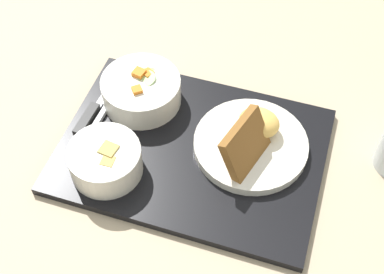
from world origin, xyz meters
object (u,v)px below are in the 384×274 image
at_px(knife, 91,114).
at_px(spoon, 106,106).
at_px(plate_main, 252,141).
at_px(bowl_salad, 141,89).
at_px(bowl_soup, 105,159).

bearing_deg(knife, spoon, -33.50).
bearing_deg(knife, plate_main, -83.59).
relative_size(bowl_salad, bowl_soup, 1.19).
bearing_deg(spoon, knife, 145.68).
bearing_deg(spoon, bowl_soup, -154.16).
distance_m(bowl_soup, spoon, 0.13).
bearing_deg(spoon, plate_main, -89.42).
relative_size(bowl_soup, knife, 0.62).
xyz_separation_m(bowl_soup, spoon, (-0.06, 0.12, -0.02)).
relative_size(knife, spoon, 1.38).
distance_m(bowl_salad, knife, 0.10).
xyz_separation_m(knife, spoon, (0.02, 0.02, -0.00)).
height_order(bowl_soup, spoon, bowl_soup).
xyz_separation_m(bowl_soup, knife, (-0.07, 0.09, -0.02)).
relative_size(plate_main, knife, 1.01).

